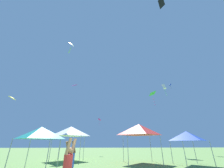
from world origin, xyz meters
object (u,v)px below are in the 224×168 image
Objects in this scene: canopy_tent_red at (139,130)px; kite_blue_box at (170,85)px; canopy_tent_white at (71,131)px; kite_purple_diamond at (74,85)px; canopy_tent_teal at (41,133)px; person_watcher_blue at (71,162)px; kite_green_diamond at (152,94)px; kite_magenta_box at (99,120)px; canopy_tent_blue at (187,136)px; kite_yellow_delta at (12,98)px; kite_black_diamond at (161,3)px; person_flyer_red at (68,166)px; kite_white_box at (164,87)px; kite_lime_delta at (72,45)px.

kite_blue_box is at bearing 49.19° from canopy_tent_red.
kite_purple_diamond is (-1.04, 3.43, 7.78)m from canopy_tent_white.
canopy_tent_white is at bearing 81.79° from canopy_tent_teal.
person_watcher_blue is at bearing -125.83° from canopy_tent_red.
person_watcher_blue is 9.54m from canopy_tent_red.
kite_blue_box is 0.47× the size of kite_green_diamond.
canopy_tent_white reaches higher than canopy_tent_teal.
kite_magenta_box reaches higher than person_watcher_blue.
canopy_tent_blue is (4.27, -1.59, -0.71)m from canopy_tent_red.
kite_green_diamond is (15.01, 14.23, 8.63)m from canopy_tent_teal.
kite_blue_box is (11.83, 13.70, 11.40)m from canopy_tent_red.
kite_green_diamond is at bearing -153.74° from kite_blue_box.
kite_magenta_box is at bearing 87.84° from person_watcher_blue.
person_watcher_blue is 0.67× the size of canopy_tent_blue.
canopy_tent_white is 14.48m from kite_yellow_delta.
kite_black_diamond is (7.70, 2.31, 15.31)m from person_watcher_blue.
canopy_tent_teal is at bearing 170.54° from kite_black_diamond.
kite_purple_diamond is 8.47m from kite_magenta_box.
kite_purple_diamond reaches higher than person_flyer_red.
person_watcher_blue is 24.01m from kite_green_diamond.
kite_yellow_delta is at bearing 157.40° from canopy_tent_blue.
canopy_tent_white is at bearing -110.49° from kite_magenta_box.
kite_purple_diamond is 0.37× the size of kite_white_box.
person_flyer_red is 0.67× the size of canopy_tent_teal.
canopy_tent_red is 1.18× the size of kite_white_box.
kite_green_diamond is (14.39, 11.66, -2.43)m from kite_lime_delta.
kite_black_diamond is at bearing -67.73° from kite_magenta_box.
kite_purple_diamond is at bearing 90.69° from canopy_tent_teal.
kite_green_diamond is (15.12, 4.41, 0.24)m from kite_purple_diamond.
person_watcher_blue is at bearing -163.29° from kite_black_diamond.
canopy_tent_blue is at bearing -116.31° from kite_blue_box.
kite_purple_diamond reaches higher than canopy_tent_teal.
kite_white_box is (20.34, 18.22, 1.97)m from kite_lime_delta.
canopy_tent_teal is (-3.73, 5.92, 1.56)m from person_flyer_red.
canopy_tent_teal is at bearing -103.42° from kite_lime_delta.
canopy_tent_white reaches higher than canopy_tent_blue.
canopy_tent_blue is at bearing -98.37° from kite_green_diamond.
kite_magenta_box is (0.73, 19.33, 5.03)m from person_watcher_blue.
kite_green_diamond is at bearing 43.48° from canopy_tent_teal.
canopy_tent_red is 2.20× the size of kite_yellow_delta.
kite_lime_delta is (-0.31, -3.82, 10.45)m from canopy_tent_white.
kite_lime_delta is (-2.85, 6.74, 12.66)m from person_watcher_blue.
kite_black_diamond is (-9.56, -18.92, 1.71)m from kite_blue_box.
kite_lime_delta is 0.60× the size of kite_white_box.
canopy_tent_blue is 14.44m from kite_black_diamond.
person_watcher_blue is 0.62× the size of kite_white_box.
kite_white_box reaches higher than canopy_tent_white.
kite_white_box is (7.78, 19.02, 13.15)m from canopy_tent_blue.
person_flyer_red is 1.07× the size of kite_lime_delta.
kite_blue_box reaches higher than canopy_tent_teal.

